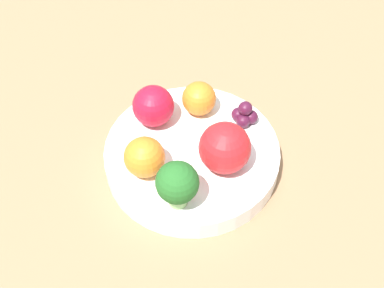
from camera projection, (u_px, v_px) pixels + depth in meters
The scene contains 9 objects.
ground_plane at pixel (192, 173), 0.69m from camera, with size 6.00×6.00×0.00m, color gray.
table_surface at pixel (192, 168), 0.68m from camera, with size 1.20×1.20×0.02m.
bowl at pixel (192, 156), 0.66m from camera, with size 0.21×0.21×0.03m.
broccoli at pixel (177, 184), 0.58m from camera, with size 0.05×0.05×0.06m.
apple_red at pixel (225, 148), 0.61m from camera, with size 0.06×0.06×0.06m.
apple_green at pixel (153, 106), 0.66m from camera, with size 0.05×0.05×0.05m.
orange_front at pixel (144, 157), 0.61m from camera, with size 0.05×0.05×0.05m.
orange_back at pixel (199, 99), 0.68m from camera, with size 0.04×0.04×0.04m.
grape_cluster at pixel (245, 114), 0.67m from camera, with size 0.03×0.03×0.03m.
Camera 1 is at (-0.12, 0.39, 0.56)m, focal length 50.00 mm.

